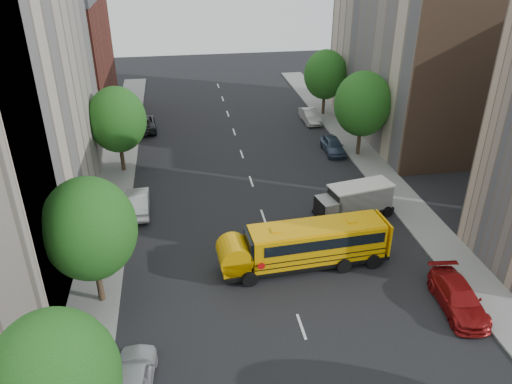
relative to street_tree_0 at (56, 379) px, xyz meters
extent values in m
plane|color=black|center=(11.00, 14.00, -4.64)|extent=(120.00, 120.00, 0.00)
cube|color=slate|center=(-0.50, 19.00, -4.58)|extent=(3.00, 80.00, 0.12)
cube|color=slate|center=(22.50, 19.00, -4.58)|extent=(3.00, 80.00, 0.12)
cube|color=silver|center=(11.00, 24.00, -4.64)|extent=(0.15, 64.00, 0.01)
cube|color=maroon|center=(-7.00, 42.00, 1.86)|extent=(10.00, 15.00, 13.00)
cube|color=#C5AD99|center=(29.00, 34.00, 4.36)|extent=(10.00, 22.00, 18.00)
cube|color=brown|center=(29.00, 23.00, 4.36)|extent=(10.10, 0.30, 18.00)
ellipsoid|color=#184111|center=(0.00, 0.00, 0.01)|extent=(4.80, 4.80, 5.52)
cylinder|color=#38281C|center=(0.00, 10.00, -3.20)|extent=(0.36, 0.36, 2.88)
ellipsoid|color=#184111|center=(0.00, 10.00, 0.32)|extent=(5.12, 5.12, 5.89)
cylinder|color=#38281C|center=(0.00, 28.00, -3.24)|extent=(0.36, 0.36, 2.81)
ellipsoid|color=#184111|center=(0.00, 28.00, 0.20)|extent=(4.99, 4.99, 5.74)
cylinder|color=#38281C|center=(22.00, 28.00, -3.16)|extent=(0.36, 0.36, 2.95)
ellipsoid|color=#184111|center=(22.00, 28.00, 0.44)|extent=(5.25, 5.25, 6.04)
cylinder|color=#38281C|center=(22.00, 40.00, -3.27)|extent=(0.36, 0.36, 2.74)
ellipsoid|color=#184111|center=(22.00, 40.00, 0.07)|extent=(4.86, 4.86, 5.59)
cube|color=black|center=(12.54, 11.45, -4.12)|extent=(10.77, 3.11, 0.28)
cube|color=#EBA304|center=(13.21, 11.50, -2.88)|extent=(8.69, 2.93, 2.18)
cube|color=#EBA304|center=(8.18, 11.17, -3.55)|extent=(1.85, 2.29, 0.95)
cube|color=black|center=(9.18, 11.23, -2.41)|extent=(0.62, 2.21, 1.14)
cube|color=#EBA304|center=(13.21, 11.50, -1.77)|extent=(8.67, 2.74, 0.13)
cube|color=black|center=(13.40, 11.51, -2.41)|extent=(7.93, 2.93, 0.71)
cube|color=black|center=(13.21, 11.50, -3.64)|extent=(8.69, 2.98, 0.06)
cube|color=black|center=(13.21, 11.50, -3.26)|extent=(8.69, 2.98, 0.06)
cube|color=#EBA304|center=(17.52, 11.78, -2.88)|extent=(0.30, 2.38, 2.18)
cube|color=#EBA304|center=(10.65, 11.33, -1.68)|extent=(0.61, 0.61, 0.09)
cube|color=#EBA304|center=(15.39, 11.64, -1.68)|extent=(0.61, 0.61, 0.09)
cylinder|color=#EBA304|center=(8.18, 11.17, -3.07)|extent=(2.13, 2.31, 1.99)
cylinder|color=red|center=(9.60, 9.97, -3.22)|extent=(0.48, 0.07, 0.47)
cylinder|color=black|center=(8.93, 10.03, -4.17)|extent=(0.97, 0.35, 0.95)
cylinder|color=black|center=(8.77, 12.40, -4.17)|extent=(0.97, 0.35, 0.95)
cylinder|color=black|center=(14.71, 10.40, -4.17)|extent=(0.97, 0.35, 0.95)
cylinder|color=black|center=(14.55, 12.77, -4.17)|extent=(0.97, 0.35, 0.95)
cylinder|color=black|center=(16.60, 10.53, -4.17)|extent=(0.97, 0.35, 0.95)
cylinder|color=black|center=(16.45, 12.90, -4.17)|extent=(0.97, 0.35, 0.95)
cube|color=black|center=(17.71, 17.00, -4.15)|extent=(6.22, 3.08, 0.30)
cube|color=silver|center=(18.20, 17.09, -3.10)|extent=(4.84, 2.72, 1.79)
cube|color=silver|center=(15.57, 16.59, -3.40)|extent=(1.72, 2.11, 1.19)
cube|color=silver|center=(18.20, 17.09, -2.16)|extent=(5.05, 2.85, 0.12)
cylinder|color=black|center=(15.76, 15.61, -4.22)|extent=(0.87, 0.40, 0.83)
cylinder|color=black|center=(15.38, 17.56, -4.22)|extent=(0.87, 0.40, 0.83)
cylinder|color=black|center=(18.09, 16.06, -4.22)|extent=(0.87, 0.40, 0.83)
cylinder|color=black|center=(17.72, 18.01, -4.22)|extent=(0.87, 0.40, 0.83)
cylinder|color=black|center=(20.24, 16.48, -4.22)|extent=(0.87, 0.40, 0.83)
cylinder|color=black|center=(19.86, 18.43, -4.22)|extent=(0.87, 0.40, 0.83)
imported|color=#B5B6BC|center=(2.20, 3.06, -3.85)|extent=(2.27, 4.81, 1.59)
imported|color=silver|center=(1.63, 20.27, -3.84)|extent=(1.83, 4.89, 1.60)
imported|color=black|center=(1.40, 38.27, -3.87)|extent=(3.03, 5.78, 1.55)
imported|color=maroon|center=(20.15, 6.05, -3.89)|extent=(2.59, 5.37, 1.51)
imported|color=#34445C|center=(19.80, 28.99, -3.90)|extent=(1.88, 4.38, 1.48)
imported|color=#A09F9A|center=(19.80, 37.70, -3.92)|extent=(1.68, 4.44, 1.45)
camera|label=1|loc=(5.19, -14.03, 14.68)|focal=35.00mm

